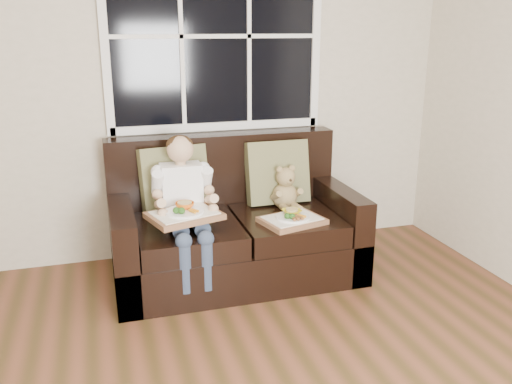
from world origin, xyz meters
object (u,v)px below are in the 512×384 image
object	(u,v)px
loveseat	(233,232)
teddy_bear	(285,191)
tray_left	(184,214)
tray_right	(292,219)
child	(184,195)

from	to	relation	value
loveseat	teddy_bear	distance (m)	0.48
teddy_bear	tray_left	bearing A→B (deg)	-165.34
teddy_bear	tray_right	size ratio (longest dim) A/B	0.71
tray_left	loveseat	bearing A→B (deg)	18.68
child	tray_left	size ratio (longest dim) A/B	1.76
teddy_bear	tray_left	distance (m)	0.84
tray_left	tray_right	bearing A→B (deg)	-19.42
teddy_bear	tray_left	size ratio (longest dim) A/B	0.64
loveseat	child	distance (m)	0.51
tray_right	loveseat	bearing A→B (deg)	122.67
loveseat	tray_left	bearing A→B (deg)	-144.28
teddy_bear	tray_left	xyz separation A→B (m)	(-0.79, -0.29, -0.00)
child	tray_right	size ratio (longest dim) A/B	1.96
teddy_bear	tray_right	world-z (taller)	teddy_bear
tray_left	tray_right	distance (m)	0.73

